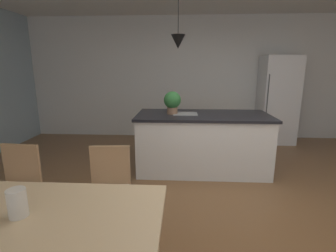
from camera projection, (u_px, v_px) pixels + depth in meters
name	position (u px, v px, depth m)	size (l,w,h in m)	color
ground_plane	(229.00, 213.00, 2.86)	(10.00, 8.40, 0.04)	brown
wall_back_kitchen	(207.00, 78.00, 5.72)	(10.00, 0.12, 2.70)	silver
chair_far_left	(15.00, 188.00, 2.40)	(0.42, 0.42, 0.87)	#A87F56
chair_far_right	(109.00, 190.00, 2.35)	(0.43, 0.43, 0.87)	#A87F56
kitchen_island	(202.00, 142.00, 3.93)	(2.02, 0.94, 0.91)	silver
refrigerator	(277.00, 100.00, 5.35)	(0.72, 0.67, 1.84)	silver
pendant_over_island_main	(178.00, 42.00, 3.61)	(0.20, 0.20, 0.84)	black
potted_plant_on_island	(172.00, 101.00, 3.81)	(0.26, 0.26, 0.35)	#8C664C
vase_on_dining_table	(17.00, 203.00, 1.49)	(0.11, 0.11, 0.17)	silver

